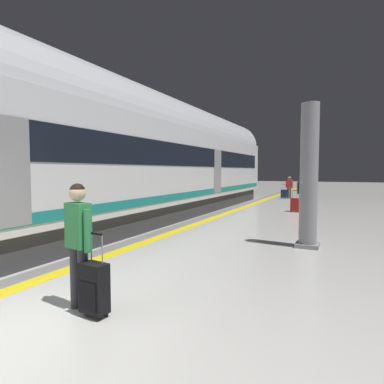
{
  "coord_description": "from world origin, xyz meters",
  "views": [
    {
      "loc": [
        3.81,
        -2.04,
        1.93
      ],
      "look_at": [
        0.08,
        5.99,
        1.36
      ],
      "focal_mm": 30.98,
      "sensor_mm": 36.0,
      "label": 1
    }
  ],
  "objects_px": {
    "passenger_near": "(303,190)",
    "passenger_far": "(289,185)",
    "high_speed_train": "(112,153)",
    "suitcase_near": "(295,205)",
    "duffel_bag_mid": "(299,205)",
    "suitcase_far": "(284,194)",
    "traveller_foreground": "(78,237)",
    "rolling_suitcase_foreground": "(94,288)",
    "platform_pillar": "(309,179)",
    "passenger_mid": "(307,190)"
  },
  "relations": [
    {
      "from": "passenger_near",
      "to": "passenger_far",
      "type": "bearing_deg",
      "value": 103.06
    },
    {
      "from": "high_speed_train",
      "to": "passenger_far",
      "type": "xyz_separation_m",
      "value": [
        3.38,
        14.97,
        -1.58
      ]
    },
    {
      "from": "suitcase_near",
      "to": "duffel_bag_mid",
      "type": "bearing_deg",
      "value": 91.18
    },
    {
      "from": "duffel_bag_mid",
      "to": "suitcase_far",
      "type": "distance_m",
      "value": 5.78
    },
    {
      "from": "traveller_foreground",
      "to": "passenger_near",
      "type": "height_order",
      "value": "traveller_foreground"
    },
    {
      "from": "rolling_suitcase_foreground",
      "to": "suitcase_far",
      "type": "height_order",
      "value": "rolling_suitcase_foreground"
    },
    {
      "from": "suitcase_far",
      "to": "platform_pillar",
      "type": "relative_size",
      "value": 0.28
    },
    {
      "from": "passenger_near",
      "to": "passenger_mid",
      "type": "relative_size",
      "value": 1.13
    },
    {
      "from": "passenger_near",
      "to": "platform_pillar",
      "type": "relative_size",
      "value": 0.49
    },
    {
      "from": "suitcase_near",
      "to": "passenger_mid",
      "type": "height_order",
      "value": "passenger_mid"
    },
    {
      "from": "suitcase_far",
      "to": "passenger_far",
      "type": "bearing_deg",
      "value": 32.79
    },
    {
      "from": "high_speed_train",
      "to": "platform_pillar",
      "type": "xyz_separation_m",
      "value": [
        6.1,
        -0.03,
        -0.78
      ]
    },
    {
      "from": "passenger_mid",
      "to": "suitcase_near",
      "type": "bearing_deg",
      "value": -97.24
    },
    {
      "from": "traveller_foreground",
      "to": "passenger_far",
      "type": "relative_size",
      "value": 1.1
    },
    {
      "from": "suitcase_far",
      "to": "rolling_suitcase_foreground",
      "type": "bearing_deg",
      "value": -87.44
    },
    {
      "from": "duffel_bag_mid",
      "to": "passenger_far",
      "type": "xyz_separation_m",
      "value": [
        -1.39,
        5.73,
        0.77
      ]
    },
    {
      "from": "passenger_near",
      "to": "suitcase_far",
      "type": "height_order",
      "value": "passenger_near"
    },
    {
      "from": "high_speed_train",
      "to": "platform_pillar",
      "type": "relative_size",
      "value": 8.62
    },
    {
      "from": "traveller_foreground",
      "to": "passenger_far",
      "type": "xyz_separation_m",
      "value": [
        -0.23,
        20.29,
        -0.1
      ]
    },
    {
      "from": "traveller_foreground",
      "to": "suitcase_far",
      "type": "bearing_deg",
      "value": 91.57
    },
    {
      "from": "suitcase_near",
      "to": "passenger_mid",
      "type": "distance_m",
      "value": 2.33
    },
    {
      "from": "traveller_foreground",
      "to": "platform_pillar",
      "type": "height_order",
      "value": "platform_pillar"
    },
    {
      "from": "passenger_far",
      "to": "platform_pillar",
      "type": "bearing_deg",
      "value": -79.73
    },
    {
      "from": "high_speed_train",
      "to": "passenger_near",
      "type": "distance_m",
      "value": 9.13
    },
    {
      "from": "passenger_far",
      "to": "suitcase_far",
      "type": "distance_m",
      "value": 0.7
    },
    {
      "from": "suitcase_far",
      "to": "platform_pillar",
      "type": "xyz_separation_m",
      "value": [
        3.04,
        -14.79,
        1.39
      ]
    },
    {
      "from": "traveller_foreground",
      "to": "duffel_bag_mid",
      "type": "relative_size",
      "value": 3.99
    },
    {
      "from": "passenger_near",
      "to": "high_speed_train",
      "type": "bearing_deg",
      "value": -124.77
    },
    {
      "from": "passenger_far",
      "to": "high_speed_train",
      "type": "bearing_deg",
      "value": -102.74
    },
    {
      "from": "passenger_mid",
      "to": "duffel_bag_mid",
      "type": "relative_size",
      "value": 3.53
    },
    {
      "from": "rolling_suitcase_foreground",
      "to": "passenger_near",
      "type": "distance_m",
      "value": 12.89
    },
    {
      "from": "high_speed_train",
      "to": "passenger_near",
      "type": "relative_size",
      "value": 17.69
    },
    {
      "from": "passenger_near",
      "to": "suitcase_near",
      "type": "relative_size",
      "value": 1.69
    },
    {
      "from": "suitcase_near",
      "to": "traveller_foreground",
      "type": "bearing_deg",
      "value": -95.48
    },
    {
      "from": "rolling_suitcase_foreground",
      "to": "duffel_bag_mid",
      "type": "relative_size",
      "value": 2.52
    },
    {
      "from": "platform_pillar",
      "to": "rolling_suitcase_foreground",
      "type": "bearing_deg",
      "value": -111.61
    },
    {
      "from": "rolling_suitcase_foreground",
      "to": "suitcase_far",
      "type": "relative_size",
      "value": 1.1
    },
    {
      "from": "passenger_near",
      "to": "passenger_far",
      "type": "distance_m",
      "value": 7.77
    },
    {
      "from": "passenger_mid",
      "to": "passenger_far",
      "type": "distance_m",
      "value": 5.76
    },
    {
      "from": "traveller_foreground",
      "to": "suitcase_near",
      "type": "bearing_deg",
      "value": 84.52
    },
    {
      "from": "traveller_foreground",
      "to": "platform_pillar",
      "type": "distance_m",
      "value": 5.89
    },
    {
      "from": "high_speed_train",
      "to": "suitcase_far",
      "type": "xyz_separation_m",
      "value": [
        3.06,
        14.76,
        -2.16
      ]
    },
    {
      "from": "high_speed_train",
      "to": "suitcase_far",
      "type": "relative_size",
      "value": 30.79
    },
    {
      "from": "suitcase_far",
      "to": "platform_pillar",
      "type": "bearing_deg",
      "value": -78.39
    },
    {
      "from": "suitcase_near",
      "to": "passenger_mid",
      "type": "relative_size",
      "value": 0.67
    },
    {
      "from": "suitcase_near",
      "to": "suitcase_far",
      "type": "bearing_deg",
      "value": 103.12
    },
    {
      "from": "passenger_near",
      "to": "platform_pillar",
      "type": "bearing_deg",
      "value": -82.61
    },
    {
      "from": "high_speed_train",
      "to": "passenger_far",
      "type": "distance_m",
      "value": 15.43
    },
    {
      "from": "duffel_bag_mid",
      "to": "suitcase_far",
      "type": "bearing_deg",
      "value": 107.24
    },
    {
      "from": "passenger_mid",
      "to": "duffel_bag_mid",
      "type": "bearing_deg",
      "value": -144.35
    }
  ]
}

